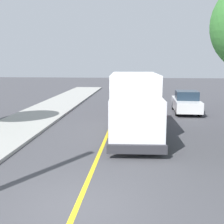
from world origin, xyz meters
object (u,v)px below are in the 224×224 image
Objects in this scene: parked_car_near at (141,103)px; parked_car_far at (142,87)px; parked_van_across at (186,102)px; parked_car_mid at (147,94)px; box_truck at (134,102)px; parked_car_furthest at (143,83)px.

parked_car_far is (0.22, 13.11, 0.00)m from parked_car_near.
parked_car_mid is at bearing 117.37° from parked_van_across.
parked_car_far is at bearing 88.06° from box_truck.
parked_car_mid and parked_car_furthest have the same top height.
parked_car_near and parked_car_mid have the same top height.
box_truck is 26.46m from parked_car_furthest.
parked_car_far is 6.83m from parked_car_furthest.
parked_car_near is 3.39m from parked_van_across.
box_truck is 6.59m from parked_car_near.
parked_car_mid is (0.62, 5.83, 0.00)m from parked_car_near.
parked_car_furthest is (0.21, 6.82, 0.00)m from parked_car_far.
box_truck is 1.64× the size of parked_van_across.
parked_car_near and parked_car_far have the same top height.
parked_car_far is 1.00× the size of parked_car_furthest.
parked_car_mid is at bearing -89.25° from parked_car_furthest.
box_truck is 1.65× the size of parked_car_furthest.
parked_car_near and parked_van_across have the same top height.
box_truck reaches higher than parked_car_far.
parked_car_furthest is at bearing 88.10° from box_truck.
parked_van_across is at bearing -81.45° from parked_car_furthest.
parked_car_far is at bearing 93.09° from parked_car_mid.
parked_car_mid is 1.00× the size of parked_van_across.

